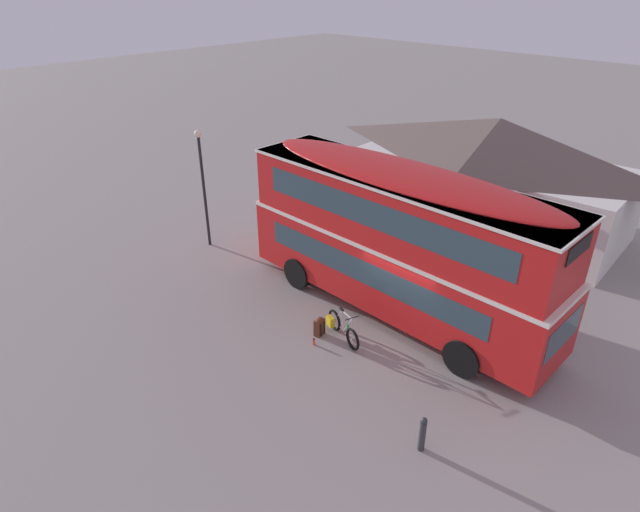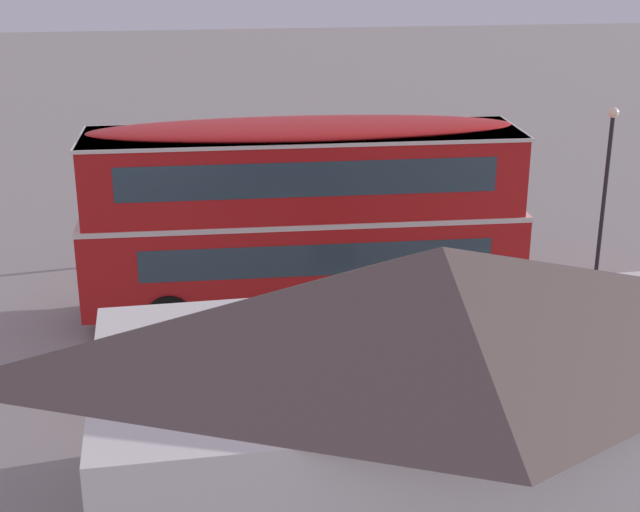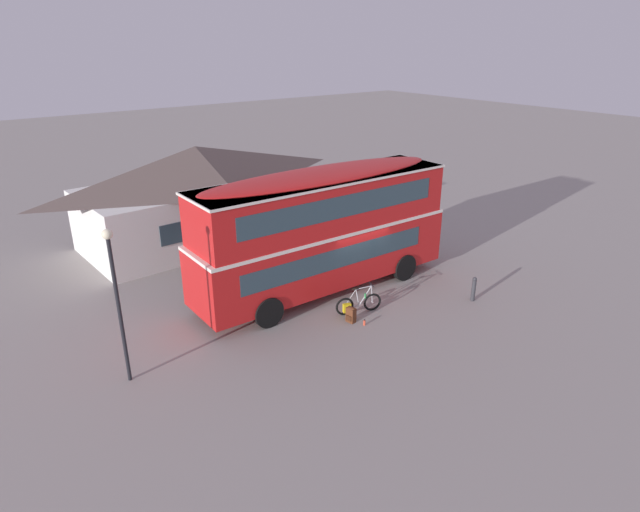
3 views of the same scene
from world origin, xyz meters
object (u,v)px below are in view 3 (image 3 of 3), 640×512
Objects in this scene: backpack_on_ground at (351,314)px; kerb_bollard at (474,289)px; double_decker_bus at (323,226)px; water_bottle_red_squeeze at (364,323)px; street_lamp at (116,291)px; touring_bicycle at (357,304)px.

backpack_on_ground is 0.60× the size of kerb_bollard.
backpack_on_ground is at bearing -106.95° from double_decker_bus.
water_bottle_red_squeeze is 8.23m from street_lamp.
kerb_bollard reaches higher than water_bottle_red_squeeze.
backpack_on_ground is 2.68× the size of water_bottle_red_squeeze.
water_bottle_red_squeeze is 0.05× the size of street_lamp.
touring_bicycle reaches higher than backpack_on_ground.
double_decker_bus is at bearing 133.32° from kerb_bollard.
water_bottle_red_squeeze is at bearing -100.62° from double_decker_bus.
touring_bicycle is at bearing -95.30° from double_decker_bus.
kerb_bollard is at bearing -18.03° from backpack_on_ground.
kerb_bollard is (4.72, -1.54, 0.20)m from backpack_on_ground.
touring_bicycle is at bearing 65.66° from water_bottle_red_squeeze.
touring_bicycle is at bearing 155.48° from kerb_bollard.
backpack_on_ground is 4.96m from kerb_bollard.
double_decker_bus reaches higher than kerb_bollard.
street_lamp is at bearing 166.84° from kerb_bollard.
touring_bicycle is 1.74× the size of kerb_bollard.
double_decker_bus is 2.26× the size of street_lamp.
double_decker_bus is at bearing 79.38° from water_bottle_red_squeeze.
double_decker_bus reaches higher than street_lamp.
street_lamp reaches higher than water_bottle_red_squeeze.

